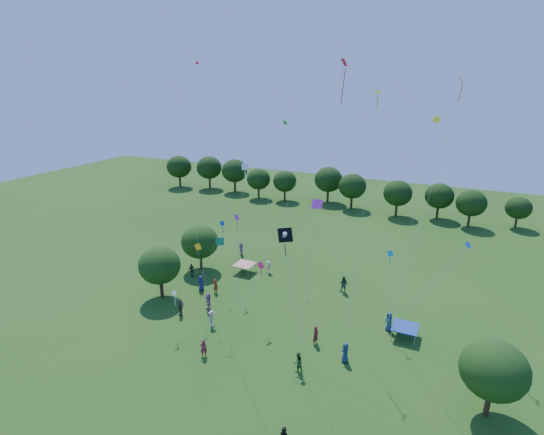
{
  "coord_description": "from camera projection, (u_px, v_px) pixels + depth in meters",
  "views": [
    {
      "loc": [
        14.27,
        -16.37,
        21.99
      ],
      "look_at": [
        0.0,
        14.0,
        11.0
      ],
      "focal_mm": 28.0,
      "sensor_mm": 36.0,
      "label": 1
    }
  ],
  "objects": [
    {
      "name": "crowd_person_5",
      "position": [
        208.0,
        301.0,
        42.25
      ],
      "size": [
        1.56,
        1.64,
        1.79
      ],
      "primitive_type": "imported",
      "rotation": [
        0.0,
        0.0,
        5.44
      ],
      "color": "#A86291",
      "rests_on": "ground"
    },
    {
      "name": "crowd_person_6",
      "position": [
        389.0,
        321.0,
        38.69
      ],
      "size": [
        0.95,
        1.0,
        1.82
      ],
      "primitive_type": "imported",
      "rotation": [
        0.0,
        0.0,
        5.42
      ],
      "color": "navy",
      "rests_on": "ground"
    },
    {
      "name": "crowd_person_9",
      "position": [
        212.0,
        319.0,
        39.36
      ],
      "size": [
        0.65,
        1.13,
        1.62
      ],
      "primitive_type": "imported",
      "rotation": [
        0.0,
        0.0,
        1.74
      ],
      "color": "#BAA995",
      "rests_on": "ground"
    },
    {
      "name": "crowd_person_0",
      "position": [
        345.0,
        353.0,
        34.34
      ],
      "size": [
        0.53,
        0.9,
        1.77
      ],
      "primitive_type": "imported",
      "rotation": [
        0.0,
        0.0,
        4.65
      ],
      "color": "navy",
      "rests_on": "ground"
    },
    {
      "name": "small_kite_1",
      "position": [
        199.0,
        253.0,
        39.66
      ],
      "size": [
        0.51,
        1.55,
        6.1
      ],
      "color": "#FFB00D"
    },
    {
      "name": "small_kite_4",
      "position": [
        219.0,
        233.0,
        44.34
      ],
      "size": [
        3.15,
        0.52,
        6.68
      ],
      "color": "#1536D2"
    },
    {
      "name": "small_kite_12",
      "position": [
        437.0,
        278.0,
        29.02
      ],
      "size": [
        5.09,
        8.32,
        11.49
      ],
      "color": "blue"
    },
    {
      "name": "small_kite_3",
      "position": [
        277.0,
        159.0,
        48.9
      ],
      "size": [
        2.43,
        3.85,
        16.18
      ],
      "color": "#1B941A"
    },
    {
      "name": "crowd_person_7",
      "position": [
        204.0,
        348.0,
        35.1
      ],
      "size": [
        0.69,
        0.64,
        1.56
      ],
      "primitive_type": "imported",
      "rotation": [
        0.0,
        0.0,
        3.74
      ],
      "color": "maroon",
      "rests_on": "ground"
    },
    {
      "name": "crowd_person_11",
      "position": [
        241.0,
        249.0,
        55.42
      ],
      "size": [
        1.5,
        1.54,
        1.7
      ],
      "primitive_type": "imported",
      "rotation": [
        0.0,
        0.0,
        5.47
      ],
      "color": "#AE65A1",
      "rests_on": "ground"
    },
    {
      "name": "crowd_person_13",
      "position": [
        216.0,
        286.0,
        45.58
      ],
      "size": [
        0.61,
        0.4,
        1.59
      ],
      "primitive_type": "imported",
      "rotation": [
        0.0,
        0.0,
        3.1
      ],
      "color": "maroon",
      "rests_on": "ground"
    },
    {
      "name": "small_kite_11",
      "position": [
        222.0,
        248.0,
        37.72
      ],
      "size": [
        0.95,
        1.65,
        7.33
      ],
      "color": "#157844"
    },
    {
      "name": "crowd_person_8",
      "position": [
        344.0,
        285.0,
        45.52
      ],
      "size": [
        0.98,
        0.59,
        1.91
      ],
      "primitive_type": "imported",
      "rotation": [
        0.0,
        0.0,
        6.2
      ],
      "color": "#204C31",
      "rests_on": "ground"
    },
    {
      "name": "treeline",
      "position": [
        364.0,
        187.0,
        73.79
      ],
      "size": [
        88.01,
        8.77,
        6.77
      ],
      "color": "#422B19",
      "rests_on": "ground"
    },
    {
      "name": "crowd_person_1",
      "position": [
        316.0,
        335.0,
        36.63
      ],
      "size": [
        0.57,
        0.74,
        1.77
      ],
      "primitive_type": "imported",
      "rotation": [
        0.0,
        0.0,
        1.34
      ],
      "color": "maroon",
      "rests_on": "ground"
    },
    {
      "name": "crowd_person_12",
      "position": [
        201.0,
        283.0,
        46.04
      ],
      "size": [
        0.72,
        0.95,
        1.72
      ],
      "primitive_type": "imported",
      "rotation": [
        0.0,
        0.0,
        4.37
      ],
      "color": "navy",
      "rests_on": "ground"
    },
    {
      "name": "crowd_person_4",
      "position": [
        180.0,
        307.0,
        41.16
      ],
      "size": [
        0.74,
        1.14,
        1.78
      ],
      "primitive_type": "imported",
      "rotation": [
        0.0,
        0.0,
        4.99
      ],
      "color": "#3D3731",
      "rests_on": "ground"
    },
    {
      "name": "small_kite_8",
      "position": [
        259.0,
        270.0,
        38.64
      ],
      "size": [
        2.7,
        1.02,
        4.81
      ],
      "color": "#BD0B3F"
    },
    {
      "name": "small_kite_14",
      "position": [
        241.0,
        211.0,
        31.7
      ],
      "size": [
        2.58,
        1.06,
        14.93
      ],
      "color": "white"
    },
    {
      "name": "crowd_person_10",
      "position": [
        192.0,
        270.0,
        49.3
      ],
      "size": [
        0.82,
        1.03,
        1.61
      ],
      "primitive_type": "imported",
      "rotation": [
        0.0,
        0.0,
        1.08
      ],
      "color": "#3B312F",
      "rests_on": "ground"
    },
    {
      "name": "crowd_person_3",
      "position": [
        269.0,
        267.0,
        50.25
      ],
      "size": [
        1.02,
        0.49,
        1.53
      ],
      "primitive_type": "imported",
      "rotation": [
        0.0,
        0.0,
        6.25
      ],
      "color": "beige",
      "rests_on": "ground"
    },
    {
      "name": "small_kite_2",
      "position": [
        426.0,
        163.0,
        39.19
      ],
      "size": [
        1.73,
        9.15,
        17.35
      ],
      "color": "#C3E414"
    },
    {
      "name": "small_kite_13",
      "position": [
        237.0,
        228.0,
        43.75
      ],
      "size": [
        2.18,
        3.73,
        7.3
      ],
      "color": "purple"
    },
    {
      "name": "small_kite_7",
      "position": [
        390.0,
        264.0,
        36.99
      ],
      "size": [
        1.06,
        1.75,
        6.41
      ],
      "color": "#0B73A7"
    },
    {
      "name": "small_kite_5",
      "position": [
        314.0,
        229.0,
        29.29
      ],
      "size": [
        1.86,
        1.13,
        12.94
      ],
      "color": "#7D1890"
    },
    {
      "name": "pirate_kite",
      "position": [
        285.0,
        236.0,
        34.71
      ],
      "size": [
        3.2,
        3.01,
        9.02
      ],
      "color": "black"
    },
    {
      "name": "near_tree_north",
      "position": [
        200.0,
        242.0,
        50.47
      ],
      "size": [
        4.45,
        4.45,
        5.55
      ],
      "color": "#422B19",
      "rests_on": "ground"
    },
    {
      "name": "near_tree_west",
      "position": [
        160.0,
        265.0,
        43.82
      ],
      "size": [
        4.32,
        4.32,
        5.59
      ],
      "color": "#422B19",
      "rests_on": "ground"
    },
    {
      "name": "red_high_kite",
      "position": [
        323.0,
        118.0,
        35.69
      ],
      "size": [
        6.79,
        7.37,
        22.3
      ],
      "color": "red"
    },
    {
      "name": "small_kite_9",
      "position": [
        445.0,
        142.0,
        36.24
      ],
      "size": [
        2.98,
        7.38,
        20.76
      ],
      "color": "#DA510B"
    },
    {
      "name": "small_kite_0",
      "position": [
        197.0,
        149.0,
        44.67
      ],
      "size": [
        1.05,
        3.5,
        22.37
      ],
      "color": "red"
    },
    {
      "name": "near_tree_east",
      "position": [
        494.0,
        370.0,
        28.01
      ],
      "size": [
        4.4,
        4.4,
        5.67
      ],
      "color": "#422B19",
      "rests_on": "ground"
    },
    {
      "name": "small_kite_10",
      "position": [
        368.0,
        170.0,
        33.33
      ],
      "size": [
        0.95,
        1.86,
        19.92
      ],
      "color": "#D8FF16"
    },
    {
      "name": "tent_blue",
      "position": [
        405.0,
        327.0,
        37.57
      ],
      "size": [
        2.2,
        2.2,
        1.1
      ],
      "color": "#183B9C",
      "rests_on": "ground"
    },
    {
      "name": "crowd_person_2",
      "position": [
        298.0,
        362.0,
        33.26
      ],
      "size": [
        0.79,
        0.93,
        1.66
      ],
      "primitive_type": "imported",
      "rotation": [
        0.0,
        0.0,
        4.2
      ],
      "color": "#285424",
      "rests_on": "ground"
    },
    {
      "name": "small_kite_6",
      "position": [
        176.0,
        298.0,
        37.39
      ],
      "size": [
        1.7,
        0.83,
        2.93
      ],
      "color": "silver"
    },
    {
      "name": "tent_red_stripe",
      "position": [
        244.0,
        264.0,
        50.29
      ],
      "size": [
        2.2,
        2.2,
        1.1
      ],
      "color": "red",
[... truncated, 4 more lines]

